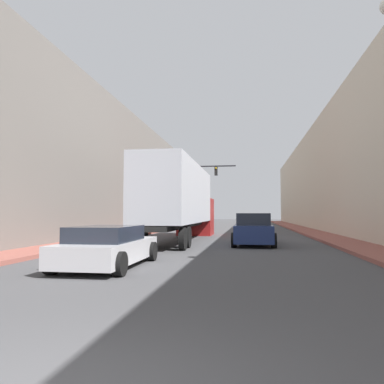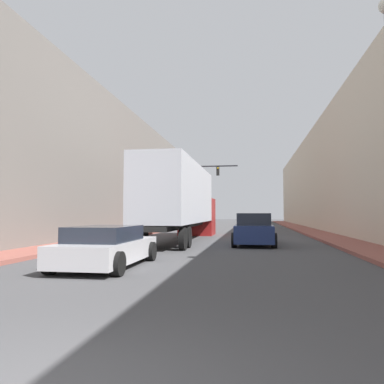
{
  "view_description": "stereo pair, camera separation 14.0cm",
  "coord_description": "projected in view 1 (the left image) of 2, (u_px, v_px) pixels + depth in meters",
  "views": [
    {
      "loc": [
        1.78,
        -2.68,
        1.61
      ],
      "look_at": [
        -0.65,
        13.21,
        2.53
      ],
      "focal_mm": 35.0,
      "sensor_mm": 36.0,
      "label": 1
    },
    {
      "loc": [
        1.92,
        -2.66,
        1.61
      ],
      "look_at": [
        -0.65,
        13.21,
        2.53
      ],
      "focal_mm": 35.0,
      "sensor_mm": 36.0,
      "label": 2
    }
  ],
  "objects": [
    {
      "name": "sedan_car",
      "position": [
        108.0,
        247.0,
        11.27
      ],
      "size": [
        2.12,
        4.49,
        1.23
      ],
      "color": "#B7B7BC",
      "rests_on": "ground"
    },
    {
      "name": "building_left",
      "position": [
        111.0,
        176.0,
        34.33
      ],
      "size": [
        6.0,
        80.0,
        10.0
      ],
      "color": "#66605B",
      "rests_on": "ground"
    },
    {
      "name": "sidewalk_right",
      "position": [
        309.0,
        232.0,
        31.42
      ],
      "size": [
        2.06,
        80.0,
        0.15
      ],
      "color": "brown",
      "rests_on": "ground"
    },
    {
      "name": "building_right",
      "position": [
        358.0,
        173.0,
        31.09
      ],
      "size": [
        6.0,
        80.0,
        9.95
      ],
      "color": "beige",
      "rests_on": "ground"
    },
    {
      "name": "sidewalk_left",
      "position": [
        153.0,
        230.0,
        33.45
      ],
      "size": [
        2.06,
        80.0,
        0.15
      ],
      "color": "brown",
      "rests_on": "ground"
    },
    {
      "name": "suv_car",
      "position": [
        253.0,
        230.0,
        19.17
      ],
      "size": [
        2.09,
        4.82,
        1.61
      ],
      "color": "navy",
      "rests_on": "ground"
    },
    {
      "name": "traffic_signal_gantry",
      "position": [
        191.0,
        184.0,
        38.53
      ],
      "size": [
        6.14,
        0.35,
        6.73
      ],
      "color": "black",
      "rests_on": "ground"
    },
    {
      "name": "semi_truck",
      "position": [
        182.0,
        200.0,
        22.11
      ],
      "size": [
        2.45,
        14.2,
        4.27
      ],
      "color": "#B2B7C1",
      "rests_on": "ground"
    }
  ]
}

